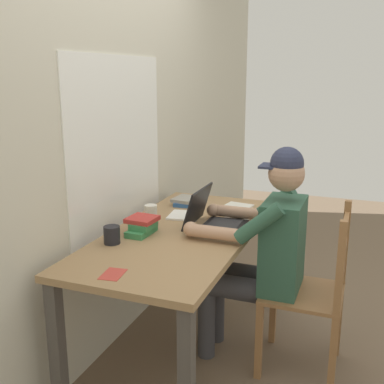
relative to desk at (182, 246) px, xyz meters
The scene contains 15 objects.
ground_plane 0.66m from the desk, ahead, with size 8.00×8.00×0.00m, color brown.
back_wall 0.78m from the desk, 89.83° to the left, with size 6.00×0.08×2.60m.
desk is the anchor object (origin of this frame).
seated_person 0.46m from the desk, 78.25° to the right, with size 0.50×0.60×1.24m.
wooden_chair 0.76m from the desk, 82.73° to the right, with size 0.42×0.42×0.94m.
laptop 0.23m from the desk, 54.58° to the right, with size 0.33×0.30×0.23m.
computer_mouse 0.43m from the desk, 34.84° to the right, with size 0.06×0.10×0.03m, color black.
coffee_mug_white 0.31m from the desk, 63.76° to the left, with size 0.11×0.08×0.09m.
coffee_mug_dark 0.43m from the desk, 140.76° to the left, with size 0.12×0.08×0.09m.
book_stack_main 0.26m from the desk, 125.36° to the left, with size 0.20×0.16×0.09m.
book_stack_side 0.55m from the desk, 19.08° to the left, with size 0.21×0.17×0.05m.
paper_pile_near_laptop 0.57m from the desk, 17.14° to the right, with size 0.20×0.17×0.01m, color silver.
paper_pile_back_corner 0.28m from the desk, 18.65° to the left, with size 0.19×0.19×0.01m, color white.
paper_pile_side 0.34m from the desk, 43.84° to the right, with size 0.26×0.16×0.01m, color silver.
landscape_photo_print 0.66m from the desk, behind, with size 0.13×0.09×0.00m, color #C63D33.
Camera 1 is at (-2.30, -0.94, 1.60)m, focal length 43.80 mm.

